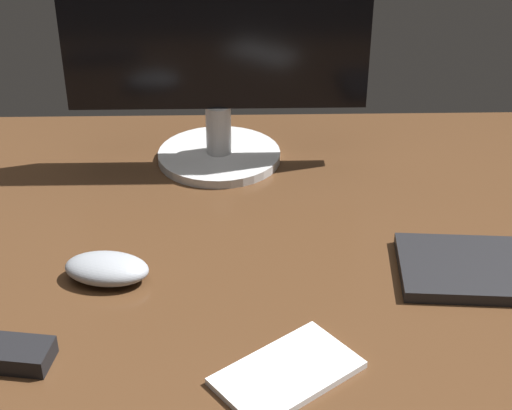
{
  "coord_description": "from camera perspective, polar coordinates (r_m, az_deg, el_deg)",
  "views": [
    {
      "loc": [
        0.07,
        -95.83,
        63.28
      ],
      "look_at": [
        2.22,
        -2.13,
        8.0
      ],
      "focal_mm": 55.16,
      "sensor_mm": 36.0,
      "label": 1
    }
  ],
  "objects": [
    {
      "name": "desk",
      "position": [
        1.14,
        -1.14,
        -2.49
      ],
      "size": [
        140.0,
        84.0,
        2.0
      ],
      "primitive_type": "cube",
      "color": "#4C301C",
      "rests_on": "ground"
    },
    {
      "name": "computer_mouse",
      "position": [
        1.05,
        -10.8,
        -4.55
      ],
      "size": [
        12.23,
        8.46,
        3.43
      ],
      "primitive_type": "ellipsoid",
      "rotation": [
        0.0,
        0.0,
        -0.17
      ],
      "color": "#999EA5",
      "rests_on": "desk"
    },
    {
      "name": "monitor",
      "position": [
        1.26,
        -2.94,
        11.97
      ],
      "size": [
        48.39,
        20.74,
        41.86
      ],
      "rotation": [
        0.0,
        0.0,
        -0.0
      ],
      "color": "silver",
      "rests_on": "desk"
    },
    {
      "name": "notepad",
      "position": [
        0.9,
        2.24,
        -12.08
      ],
      "size": [
        18.34,
        17.08,
        0.86
      ],
      "primitive_type": "cube",
      "rotation": [
        0.0,
        0.0,
        0.65
      ],
      "color": "white",
      "rests_on": "desk"
    }
  ]
}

